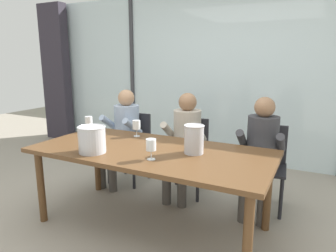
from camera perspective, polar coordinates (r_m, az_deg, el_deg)
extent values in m
plane|color=#9E9384|center=(3.90, 4.42, -11.36)|extent=(14.00, 14.00, 0.00)
cube|color=silver|center=(4.77, 10.60, 8.97)|extent=(7.39, 0.03, 2.60)
cube|color=#38383D|center=(5.46, -6.67, 9.50)|extent=(0.06, 0.06, 2.60)
cube|color=#477A38|center=(9.05, 18.46, 7.69)|extent=(13.39, 2.40, 1.85)
cube|color=#332D38|center=(6.43, -20.27, 9.26)|extent=(0.56, 0.20, 2.60)
cube|color=brown|center=(2.79, -3.26, -4.78)|extent=(2.19, 1.03, 0.04)
cylinder|color=brown|center=(3.24, -22.79, -10.45)|extent=(0.07, 0.07, 0.72)
cylinder|color=brown|center=(2.27, 14.76, -20.17)|extent=(0.07, 0.07, 0.72)
cylinder|color=brown|center=(3.79, -13.20, -6.51)|extent=(0.07, 0.07, 0.72)
cylinder|color=brown|center=(2.99, 18.27, -12.00)|extent=(0.07, 0.07, 0.72)
cube|color=#232328|center=(3.96, -7.41, -4.18)|extent=(0.45, 0.45, 0.03)
cube|color=#232328|center=(4.06, -5.96, -0.45)|extent=(0.42, 0.04, 0.42)
cylinder|color=#232328|center=(3.99, -11.13, -7.65)|extent=(0.04, 0.04, 0.43)
cylinder|color=#232328|center=(3.78, -6.45, -8.61)|extent=(0.04, 0.04, 0.43)
cylinder|color=#232328|center=(4.28, -8.08, -6.14)|extent=(0.04, 0.04, 0.43)
cylinder|color=#232328|center=(4.09, -3.61, -6.92)|extent=(0.04, 0.04, 0.43)
cube|color=#232328|center=(3.59, 3.49, -5.86)|extent=(0.49, 0.49, 0.03)
cube|color=#232328|center=(3.71, 4.43, -1.68)|extent=(0.42, 0.08, 0.42)
cylinder|color=#232328|center=(3.55, -0.44, -9.95)|extent=(0.04, 0.04, 0.43)
cylinder|color=#232328|center=(3.45, 5.59, -10.73)|extent=(0.04, 0.04, 0.43)
cylinder|color=#232328|center=(3.89, 1.56, -7.95)|extent=(0.04, 0.04, 0.43)
cylinder|color=#232328|center=(3.79, 7.07, -8.58)|extent=(0.04, 0.04, 0.43)
cube|color=#232328|center=(3.38, 17.61, -7.61)|extent=(0.48, 0.48, 0.03)
cube|color=#232328|center=(3.50, 18.09, -3.11)|extent=(0.42, 0.08, 0.42)
cylinder|color=#232328|center=(3.30, 13.74, -12.14)|extent=(0.04, 0.04, 0.43)
cylinder|color=#232328|center=(3.28, 20.49, -12.74)|extent=(0.04, 0.04, 0.43)
cylinder|color=#232328|center=(3.65, 14.58, -9.76)|extent=(0.04, 0.04, 0.43)
cylinder|color=#232328|center=(3.63, 20.63, -10.28)|extent=(0.04, 0.04, 0.43)
cylinder|color=#9EB2D1|center=(3.95, -7.72, 0.16)|extent=(0.35, 0.35, 0.52)
sphere|color=tan|center=(3.89, -7.87, 5.27)|extent=(0.21, 0.21, 0.21)
cube|color=#47423D|center=(3.93, -10.50, -3.93)|extent=(0.17, 0.41, 0.13)
cube|color=#47423D|center=(3.81, -8.51, -4.36)|extent=(0.17, 0.41, 0.13)
cylinder|color=#47423D|center=(3.87, -12.39, -8.15)|extent=(0.10, 0.10, 0.46)
cylinder|color=#47423D|center=(3.75, -10.42, -8.73)|extent=(0.10, 0.10, 0.46)
cylinder|color=#9EB2D1|center=(3.98, -10.93, 0.52)|extent=(0.11, 0.33, 0.26)
cylinder|color=#9EB2D1|center=(3.73, -6.69, -0.12)|extent=(0.11, 0.33, 0.26)
cylinder|color=#B7AD9E|center=(3.55, 3.64, -1.15)|extent=(0.34, 0.34, 0.52)
sphere|color=#936B4C|center=(3.48, 3.72, 4.53)|extent=(0.21, 0.21, 0.21)
cube|color=#47423D|center=(3.47, 1.05, -5.91)|extent=(0.15, 0.41, 0.13)
cube|color=#47423D|center=(3.41, 3.87, -6.28)|extent=(0.15, 0.41, 0.13)
cylinder|color=#47423D|center=(3.38, -0.27, -10.90)|extent=(0.10, 0.10, 0.46)
cylinder|color=#47423D|center=(3.32, 2.63, -11.37)|extent=(0.10, 0.10, 0.46)
cylinder|color=#B7AD9E|center=(3.50, 0.05, -0.88)|extent=(0.10, 0.33, 0.26)
cylinder|color=#B7AD9E|center=(3.37, 6.00, -1.46)|extent=(0.10, 0.33, 0.26)
cylinder|color=#38383D|center=(3.31, 17.35, -2.67)|extent=(0.33, 0.33, 0.52)
sphere|color=#936B4C|center=(3.24, 17.75, 3.39)|extent=(0.21, 0.21, 0.21)
cube|color=#47423D|center=(3.21, 14.96, -7.86)|extent=(0.14, 0.40, 0.13)
cube|color=#47423D|center=(3.19, 18.17, -8.20)|extent=(0.14, 0.40, 0.13)
cylinder|color=#47423D|center=(3.13, 14.03, -13.34)|extent=(0.10, 0.10, 0.46)
cylinder|color=#47423D|center=(3.10, 17.39, -13.74)|extent=(0.10, 0.10, 0.46)
cylinder|color=#38383D|center=(3.22, 13.74, -2.41)|extent=(0.09, 0.33, 0.26)
cylinder|color=#38383D|center=(3.17, 20.48, -3.06)|extent=(0.09, 0.33, 0.26)
cylinder|color=#B7B7BC|center=(2.64, 4.91, -2.56)|extent=(0.17, 0.17, 0.25)
torus|color=silver|center=(2.61, 4.96, 0.07)|extent=(0.18, 0.18, 0.01)
cylinder|color=#B7B7BC|center=(2.74, -14.11, -2.53)|extent=(0.24, 0.24, 0.23)
torus|color=silver|center=(2.72, -14.23, -0.18)|extent=(0.25, 0.25, 0.01)
cylinder|color=silver|center=(3.58, -14.58, -0.96)|extent=(0.07, 0.07, 0.00)
cylinder|color=silver|center=(3.57, -14.62, -0.34)|extent=(0.01, 0.01, 0.07)
cylinder|color=silver|center=(3.55, -14.69, 1.00)|extent=(0.08, 0.08, 0.09)
cylinder|color=maroon|center=(3.56, -14.67, 0.58)|extent=(0.07, 0.07, 0.04)
cylinder|color=silver|center=(2.51, -3.18, -6.27)|extent=(0.07, 0.07, 0.00)
cylinder|color=silver|center=(2.50, -3.19, -5.41)|extent=(0.01, 0.01, 0.07)
cylinder|color=silver|center=(2.47, -3.21, -3.53)|extent=(0.08, 0.08, 0.09)
cylinder|color=#E0D184|center=(2.48, -3.20, -4.12)|extent=(0.07, 0.07, 0.04)
cylinder|color=silver|center=(3.26, -5.91, -1.90)|extent=(0.07, 0.07, 0.00)
cylinder|color=silver|center=(3.25, -5.92, -1.22)|extent=(0.01, 0.01, 0.07)
cylinder|color=silver|center=(3.24, -5.96, 0.24)|extent=(0.08, 0.08, 0.09)
cylinder|color=maroon|center=(3.24, -5.95, -0.22)|extent=(0.07, 0.07, 0.04)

